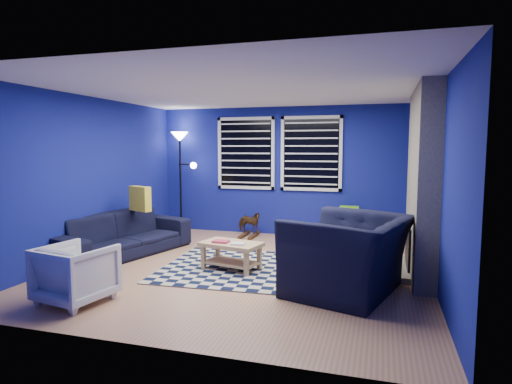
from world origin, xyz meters
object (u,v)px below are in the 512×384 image
rocking_horse (249,222)px  armchair_bent (76,273)px  sofa (121,234)px  floor_lamp (181,150)px  tv (419,166)px  cabinet (349,226)px  armchair_big (348,255)px  coffee_table (231,250)px

rocking_horse → armchair_bent: bearing=178.5°
sofa → floor_lamp: floor_lamp is taller
tv → armchair_bent: 5.48m
cabinet → armchair_bent: bearing=-122.1°
armchair_big → coffee_table: bearing=-89.5°
armchair_bent → floor_lamp: floor_lamp is taller
tv → cabinet: (-1.15, 0.25, -1.11)m
armchair_big → rocking_horse: size_ratio=2.79×
armchair_big → cabinet: bearing=-159.0°
cabinet → sofa: bearing=-147.0°
armchair_big → rocking_horse: (-2.07, 2.69, -0.17)m
rocking_horse → floor_lamp: (-1.48, 0.15, 1.38)m
sofa → coffee_table: bearing=-82.9°
tv → armchair_bent: tv is taller
armchair_big → sofa: bearing=-85.0°
sofa → coffee_table: sofa is taller
tv → armchair_bent: bearing=-135.4°
cabinet → floor_lamp: size_ratio=0.33×
cabinet → tv: bearing=-10.7°
floor_lamp → rocking_horse: bearing=-5.7°
tv → cabinet: size_ratio=1.48×
tv → sofa: tv is taller
coffee_table → floor_lamp: floor_lamp is taller
rocking_horse → cabinet: cabinet is taller
coffee_table → armchair_big: bearing=-16.5°
cabinet → rocking_horse: bearing=-173.8°
sofa → armchair_big: 3.68m
tv → floor_lamp: size_ratio=0.49×
armchair_big → armchair_bent: armchair_big is taller
coffee_table → cabinet: bearing=58.4°
sofa → floor_lamp: (0.04, 2.07, 1.32)m
cabinet → coffee_table: bearing=-120.1°
armchair_big → cabinet: armchair_big is taller
tv → coffee_table: size_ratio=1.10×
floor_lamp → coffee_table: bearing=-50.9°
rocking_horse → sofa: bearing=151.9°
armchair_bent → cabinet: size_ratio=1.06×
rocking_horse → tv: bearing=-81.6°
armchair_big → armchair_bent: (-2.87, -1.18, -0.13)m
coffee_table → sofa: bearing=171.9°
armchair_bent → cabinet: bearing=-113.3°
armchair_bent → floor_lamp: size_ratio=0.35×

